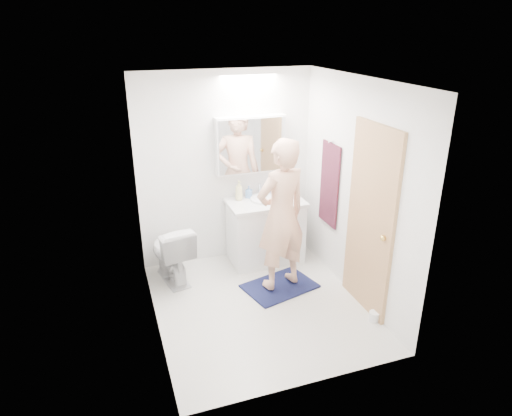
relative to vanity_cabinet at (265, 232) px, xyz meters
name	(u,v)px	position (x,y,z in m)	size (l,w,h in m)	color
floor	(259,305)	(-0.42, -0.96, -0.39)	(2.50, 2.50, 0.00)	silver
ceiling	(260,80)	(-0.42, -0.96, 2.01)	(2.50, 2.50, 0.00)	white
wall_back	(226,169)	(-0.42, 0.29, 0.81)	(2.50, 2.50, 0.00)	white
wall_front	(314,261)	(-0.42, -2.21, 0.81)	(2.50, 2.50, 0.00)	white
wall_left	(148,218)	(-1.52, -0.96, 0.81)	(2.50, 2.50, 0.00)	white
wall_right	(356,191)	(0.68, -0.96, 0.81)	(2.50, 2.50, 0.00)	white
vanity_cabinet	(265,232)	(0.00, 0.00, 0.00)	(0.90, 0.55, 0.78)	white
countertop	(266,202)	(0.00, 0.00, 0.41)	(0.95, 0.58, 0.04)	silver
sink_basin	(265,199)	(0.00, 0.03, 0.45)	(0.36, 0.36, 0.03)	white
faucet	(260,189)	(0.00, 0.22, 0.51)	(0.02, 0.02, 0.16)	silver
medicine_cabinet	(251,145)	(-0.12, 0.21, 1.11)	(0.88, 0.14, 0.70)	white
mirror_panel	(253,146)	(-0.12, 0.13, 1.11)	(0.84, 0.01, 0.66)	silver
toilet	(171,252)	(-1.23, -0.11, -0.02)	(0.41, 0.72, 0.73)	silver
bath_rug	(280,286)	(-0.07, -0.70, -0.38)	(0.80, 0.55, 0.02)	#121839
person	(281,215)	(-0.07, -0.70, 0.53)	(0.63, 0.42, 1.74)	#E1A887
door	(370,221)	(0.66, -1.31, 0.61)	(0.04, 0.80, 2.00)	tan
door_knob	(383,238)	(0.62, -1.61, 0.56)	(0.06, 0.06, 0.06)	gold
towel	(329,184)	(0.65, -0.41, 0.71)	(0.02, 0.42, 1.00)	#161135
towel_hook	(331,142)	(0.64, -0.41, 1.23)	(0.02, 0.02, 0.07)	silver
soap_bottle_a	(239,190)	(-0.30, 0.15, 0.55)	(0.10, 0.10, 0.25)	beige
soap_bottle_b	(249,192)	(-0.16, 0.18, 0.51)	(0.07, 0.07, 0.16)	#5E8CCA
toothbrush_cup	(274,191)	(0.17, 0.16, 0.48)	(0.11, 0.11, 0.10)	#3F52BE
toilet_paper_roll	(374,316)	(0.62, -1.62, -0.34)	(0.11, 0.11, 0.10)	white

